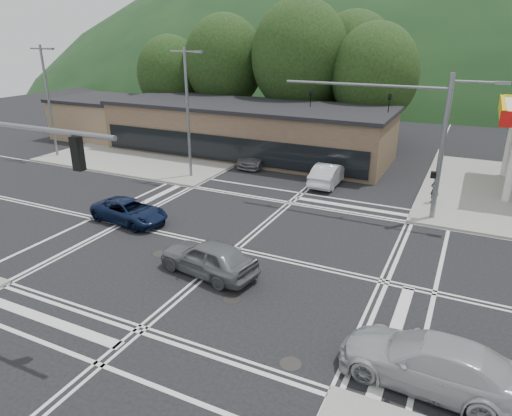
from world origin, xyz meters
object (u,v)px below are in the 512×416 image
at_px(car_silver_east, 430,362).
at_px(pedestrian, 435,189).
at_px(car_grey_center, 208,257).
at_px(car_blue_west, 130,211).
at_px(car_queue_b, 378,152).
at_px(car_queue_a, 329,174).
at_px(car_northbound, 260,156).

relative_size(car_silver_east, pedestrian, 3.22).
relative_size(car_grey_center, pedestrian, 2.74).
distance_m(car_blue_west, pedestrian, 18.12).
bearing_deg(pedestrian, car_queue_b, -103.01).
relative_size(car_queue_a, pedestrian, 2.73).
bearing_deg(car_grey_center, car_northbound, -152.32).
height_order(car_blue_west, car_northbound, car_northbound).
xyz_separation_m(car_queue_a, car_northbound, (-6.40, 2.44, -0.06)).
height_order(car_blue_west, car_queue_b, car_queue_b).
bearing_deg(car_silver_east, car_northbound, -139.32).
bearing_deg(car_silver_east, car_queue_b, -161.32).
xyz_separation_m(car_blue_west, pedestrian, (14.93, 10.26, 0.36)).
height_order(car_grey_center, pedestrian, pedestrian).
bearing_deg(car_queue_a, car_grey_center, 86.31).
distance_m(car_queue_b, pedestrian, 10.22).
height_order(car_queue_b, car_northbound, car_queue_b).
bearing_deg(pedestrian, car_grey_center, 15.39).
bearing_deg(car_blue_west, car_silver_east, -104.14).
distance_m(car_blue_west, car_queue_a, 13.78).
distance_m(car_grey_center, car_silver_east, 9.88).
height_order(car_queue_b, pedestrian, pedestrian).
distance_m(car_queue_a, pedestrian, 7.08).
bearing_deg(pedestrian, car_blue_west, -9.45).
distance_m(car_grey_center, car_northbound, 17.69).
bearing_deg(car_northbound, pedestrian, -9.71).
bearing_deg(pedestrian, car_queue_a, -52.16).
xyz_separation_m(car_northbound, pedestrian, (13.41, -3.45, 0.29)).
height_order(car_queue_a, car_queue_b, car_queue_a).
bearing_deg(car_blue_west, pedestrian, -49.62).
bearing_deg(car_queue_b, car_silver_east, 106.88).
xyz_separation_m(car_silver_east, car_northbound, (-14.93, 19.71, -0.09)).
relative_size(car_blue_west, pedestrian, 2.71).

